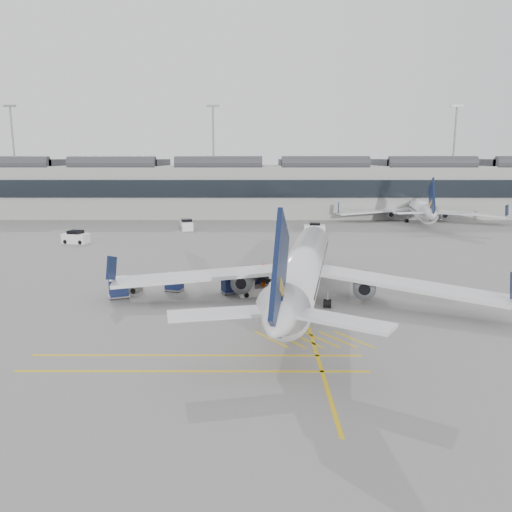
{
  "coord_description": "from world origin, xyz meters",
  "views": [
    {
      "loc": [
        6.02,
        -41.22,
        13.01
      ],
      "look_at": [
        5.88,
        3.81,
        4.0
      ],
      "focal_mm": 35.0,
      "sensor_mm": 36.0,
      "label": 1
    }
  ],
  "objects_px": {
    "pushback_tug": "(128,285)",
    "belt_loader": "(259,288)",
    "baggage_cart_a": "(259,278)",
    "airliner_main": "(302,269)",
    "ramp_agent_a": "(264,273)",
    "ramp_agent_b": "(263,285)"
  },
  "relations": [
    {
      "from": "belt_loader",
      "to": "baggage_cart_a",
      "type": "distance_m",
      "value": 2.43
    },
    {
      "from": "pushback_tug",
      "to": "ramp_agent_a",
      "type": "bearing_deg",
      "value": 29.86
    },
    {
      "from": "baggage_cart_a",
      "to": "ramp_agent_b",
      "type": "xyz_separation_m",
      "value": [
        0.33,
        -2.1,
        -0.24
      ]
    },
    {
      "from": "belt_loader",
      "to": "ramp_agent_a",
      "type": "xyz_separation_m",
      "value": [
        0.56,
        4.91,
        0.39
      ]
    },
    {
      "from": "airliner_main",
      "to": "ramp_agent_b",
      "type": "xyz_separation_m",
      "value": [
        -3.57,
        2.41,
        -2.17
      ]
    },
    {
      "from": "ramp_agent_a",
      "to": "ramp_agent_b",
      "type": "distance_m",
      "value": 4.63
    },
    {
      "from": "airliner_main",
      "to": "pushback_tug",
      "type": "relative_size",
      "value": 14.11
    },
    {
      "from": "ramp_agent_b",
      "to": "pushback_tug",
      "type": "height_order",
      "value": "ramp_agent_b"
    },
    {
      "from": "airliner_main",
      "to": "ramp_agent_a",
      "type": "xyz_separation_m",
      "value": [
        -3.38,
        7.03,
        -1.98
      ]
    },
    {
      "from": "ramp_agent_b",
      "to": "pushback_tug",
      "type": "xyz_separation_m",
      "value": [
        -13.16,
        0.78,
        -0.21
      ]
    },
    {
      "from": "pushback_tug",
      "to": "belt_loader",
      "type": "bearing_deg",
      "value": 9.06
    },
    {
      "from": "baggage_cart_a",
      "to": "pushback_tug",
      "type": "bearing_deg",
      "value": 173.84
    },
    {
      "from": "ramp_agent_a",
      "to": "ramp_agent_b",
      "type": "xyz_separation_m",
      "value": [
        -0.2,
        -4.62,
        -0.19
      ]
    },
    {
      "from": "ramp_agent_b",
      "to": "pushback_tug",
      "type": "distance_m",
      "value": 13.19
    },
    {
      "from": "belt_loader",
      "to": "baggage_cart_a",
      "type": "xyz_separation_m",
      "value": [
        0.03,
        2.38,
        0.45
      ]
    },
    {
      "from": "airliner_main",
      "to": "belt_loader",
      "type": "height_order",
      "value": "airliner_main"
    },
    {
      "from": "ramp_agent_b",
      "to": "baggage_cart_a",
      "type": "bearing_deg",
      "value": -92.82
    },
    {
      "from": "airliner_main",
      "to": "baggage_cart_a",
      "type": "height_order",
      "value": "airliner_main"
    },
    {
      "from": "airliner_main",
      "to": "pushback_tug",
      "type": "height_order",
      "value": "airliner_main"
    },
    {
      "from": "ramp_agent_b",
      "to": "airliner_main",
      "type": "bearing_deg",
      "value": 134.23
    },
    {
      "from": "ramp_agent_b",
      "to": "pushback_tug",
      "type": "bearing_deg",
      "value": -15.17
    },
    {
      "from": "belt_loader",
      "to": "baggage_cart_a",
      "type": "height_order",
      "value": "belt_loader"
    }
  ]
}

